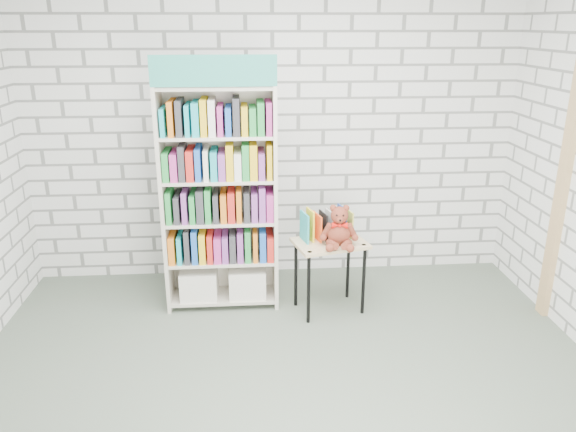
{
  "coord_description": "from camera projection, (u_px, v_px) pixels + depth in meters",
  "views": [
    {
      "loc": [
        -0.25,
        -3.12,
        2.35
      ],
      "look_at": [
        0.06,
        0.95,
        0.93
      ],
      "focal_mm": 35.0,
      "sensor_mm": 36.0,
      "label": 1
    }
  ],
  "objects": [
    {
      "name": "ground",
      "position": [
        290.0,
        395.0,
        3.72
      ],
      "size": [
        4.5,
        4.5,
        0.0
      ],
      "primitive_type": "plane",
      "color": "#515D4E",
      "rests_on": "ground"
    },
    {
      "name": "display_table",
      "position": [
        330.0,
        252.0,
        4.67
      ],
      "size": [
        0.66,
        0.53,
        0.62
      ],
      "color": "tan",
      "rests_on": "ground"
    },
    {
      "name": "table_books",
      "position": [
        326.0,
        224.0,
        4.68
      ],
      "size": [
        0.44,
        0.27,
        0.24
      ],
      "color": "teal",
      "rests_on": "display_table"
    },
    {
      "name": "room_shell",
      "position": [
        290.0,
        128.0,
        3.14
      ],
      "size": [
        4.52,
        4.02,
        2.81
      ],
      "color": "silver",
      "rests_on": "ground"
    },
    {
      "name": "door_trim",
      "position": [
        561.0,
        195.0,
        4.43
      ],
      "size": [
        0.05,
        0.12,
        2.1
      ],
      "primitive_type": "cube",
      "color": "tan",
      "rests_on": "ground"
    },
    {
      "name": "bookshelf",
      "position": [
        220.0,
        198.0,
        4.65
      ],
      "size": [
        0.94,
        0.37,
        2.12
      ],
      "color": "beige",
      "rests_on": "ground"
    },
    {
      "name": "teddy_bear",
      "position": [
        339.0,
        230.0,
        4.52
      ],
      "size": [
        0.31,
        0.29,
        0.34
      ],
      "color": "maroon",
      "rests_on": "display_table"
    }
  ]
}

